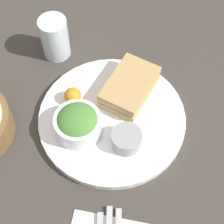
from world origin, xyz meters
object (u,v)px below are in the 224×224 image
sandwich (130,87)px  drink_glass (55,38)px  dressing_cup (126,139)px  plate (112,119)px  salad_bowl (78,123)px

sandwich → drink_glass: 0.23m
dressing_cup → plate: bearing=35.7°
dressing_cup → drink_glass: bearing=43.4°
sandwich → salad_bowl: 0.15m
plate → drink_glass: 0.25m
sandwich → salad_bowl: (-0.12, 0.09, 0.01)m
sandwich → dressing_cup: bearing=-173.2°
plate → dressing_cup: dressing_cup is taller
plate → sandwich: sandwich is taller
plate → drink_glass: drink_glass is taller
sandwich → salad_bowl: size_ratio=1.59×
plate → dressing_cup: bearing=-144.3°
sandwich → dressing_cup: 0.13m
salad_bowl → dressing_cup: bearing=-96.2°
drink_glass → salad_bowl: bearing=-153.1°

